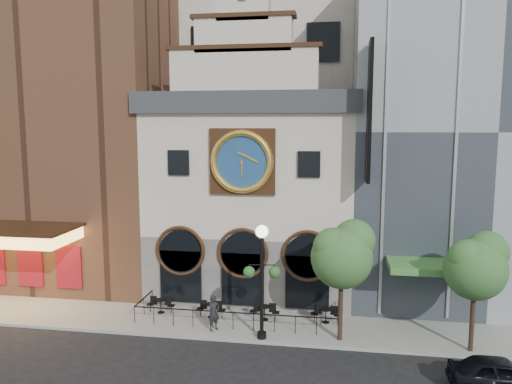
{
  "coord_description": "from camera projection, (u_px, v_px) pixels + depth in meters",
  "views": [
    {
      "loc": [
        5.03,
        -22.62,
        10.5
      ],
      "look_at": [
        0.41,
        6.0,
        6.62
      ],
      "focal_mm": 35.0,
      "sensor_mm": 36.0,
      "label": 1
    }
  ],
  "objects": [
    {
      "name": "ground",
      "position": [
        228.0,
        342.0,
        24.32
      ],
      "size": [
        120.0,
        120.0,
        0.0
      ],
      "primitive_type": "plane",
      "color": "black",
      "rests_on": "ground"
    },
    {
      "name": "sidewalk",
      "position": [
        238.0,
        321.0,
        26.76
      ],
      "size": [
        44.0,
        5.0,
        0.15
      ],
      "primitive_type": "cube",
      "color": "gray",
      "rests_on": "ground"
    },
    {
      "name": "clock_building",
      "position": [
        254.0,
        187.0,
        31.09
      ],
      "size": [
        12.6,
        8.78,
        18.65
      ],
      "color": "#605E5B",
      "rests_on": "ground"
    },
    {
      "name": "theater_building",
      "position": [
        74.0,
        95.0,
        34.45
      ],
      "size": [
        14.0,
        15.6,
        25.0
      ],
      "color": "brown",
      "rests_on": "ground"
    },
    {
      "name": "retail_building",
      "position": [
        468.0,
        131.0,
        30.7
      ],
      "size": [
        14.0,
        14.4,
        20.0
      ],
      "color": "gray",
      "rests_on": "ground"
    },
    {
      "name": "office_tower",
      "position": [
        278.0,
        10.0,
        41.24
      ],
      "size": [
        20.0,
        16.0,
        40.0
      ],
      "primitive_type": "cube",
      "color": "silver",
      "rests_on": "ground"
    },
    {
      "name": "cafe_railing",
      "position": [
        238.0,
        312.0,
        26.69
      ],
      "size": [
        10.6,
        2.6,
        0.9
      ],
      "primitive_type": null,
      "color": "black",
      "rests_on": "sidewalk"
    },
    {
      "name": "bistro_0",
      "position": [
        161.0,
        305.0,
        27.69
      ],
      "size": [
        1.58,
        0.68,
        0.9
      ],
      "color": "black",
      "rests_on": "sidewalk"
    },
    {
      "name": "bistro_1",
      "position": [
        211.0,
        309.0,
        27.03
      ],
      "size": [
        1.58,
        0.68,
        0.9
      ],
      "color": "black",
      "rests_on": "sidewalk"
    },
    {
      "name": "bistro_2",
      "position": [
        265.0,
        311.0,
        26.67
      ],
      "size": [
        1.58,
        0.68,
        0.9
      ],
      "color": "black",
      "rests_on": "sidewalk"
    },
    {
      "name": "bistro_3",
      "position": [
        326.0,
        314.0,
        26.29
      ],
      "size": [
        1.58,
        0.68,
        0.9
      ],
      "color": "black",
      "rests_on": "sidewalk"
    },
    {
      "name": "car_right",
      "position": [
        501.0,
        374.0,
        19.82
      ],
      "size": [
        4.03,
        1.69,
        1.36
      ],
      "primitive_type": "imported",
      "rotation": [
        0.0,
        0.0,
        1.59
      ],
      "color": "black",
      "rests_on": "ground"
    },
    {
      "name": "pedestrian",
      "position": [
        214.0,
        313.0,
        25.27
      ],
      "size": [
        0.76,
        0.8,
        1.84
      ],
      "primitive_type": "imported",
      "rotation": [
        0.0,
        0.0,
        0.9
      ],
      "color": "black",
      "rests_on": "sidewalk"
    },
    {
      "name": "lamppost",
      "position": [
        262.0,
        269.0,
        23.98
      ],
      "size": [
        1.79,
        0.74,
        5.64
      ],
      "rotation": [
        0.0,
        0.0,
        0.13
      ],
      "color": "black",
      "rests_on": "sidewalk"
    },
    {
      "name": "tree_left",
      "position": [
        343.0,
        253.0,
        23.72
      ],
      "size": [
        3.07,
        2.95,
        5.91
      ],
      "color": "#382619",
      "rests_on": "sidewalk"
    },
    {
      "name": "tree_right",
      "position": [
        476.0,
        264.0,
        22.58
      ],
      "size": [
        2.9,
        2.8,
        5.59
      ],
      "color": "#382619",
      "rests_on": "sidewalk"
    }
  ]
}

